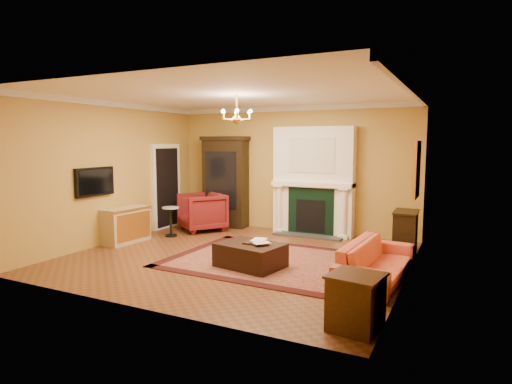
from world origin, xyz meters
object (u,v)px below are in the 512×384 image
Objects in this scene: coral_sofa at (377,255)px; pedestal_table at (171,219)px; wingback_armchair at (202,210)px; console_table at (405,233)px; end_table at (356,303)px; china_cabinet at (226,184)px; leather_ottoman at (250,255)px; commode at (125,225)px.

pedestal_table is at bearing 80.35° from coral_sofa.
wingback_armchair is 1.49× the size of pedestal_table.
console_table is at bearing -1.84° from coral_sofa.
end_table is at bearing -172.71° from coral_sofa.
china_cabinet is 6.45m from end_table.
console_table is 3.14m from leather_ottoman.
commode is 0.49× the size of coral_sofa.
wingback_armchair reaches higher than leather_ottoman.
leather_ottoman is (-2.26, -2.17, -0.18)m from console_table.
china_cabinet is 3.81m from leather_ottoman.
pedestal_table reaches higher than end_table.
commode is 0.94× the size of leather_ottoman.
leather_ottoman is (2.73, -1.37, -0.18)m from pedestal_table.
coral_sofa is at bearing 2.35° from commode.
coral_sofa is at bearing 93.71° from end_table.
china_cabinet is 4.60m from console_table.
pedestal_table is 1.04m from commode.
console_table is (5.51, 1.70, 0.02)m from commode.
end_table is (5.45, -2.13, -0.07)m from commode.
wingback_armchair is 6.09m from end_table.
end_table is (4.41, -4.64, -0.79)m from china_cabinet.
end_table is 0.78× the size of console_table.
end_table is (0.12, -1.90, -0.09)m from coral_sofa.
china_cabinet is at bearing 71.95° from pedestal_table.
pedestal_table is 5.06m from console_table.
china_cabinet is 2.74× the size of console_table.
end_table is at bearing -16.53° from commode.
pedestal_table is 0.67× the size of commode.
commode is 5.33m from coral_sofa.
wingback_armchair is at bearing 73.17° from pedestal_table.
end_table is at bearing -50.64° from china_cabinet.
end_table is at bearing -92.91° from console_table.
wingback_armchair is 0.92m from pedestal_table.
coral_sofa reaches higher than console_table.
leather_ottoman is (-2.08, -0.23, -0.19)m from coral_sofa.
console_table is at bearing 54.48° from leather_ottoman.
console_table is at bearing 89.10° from end_table.
china_cabinet reaches higher than leather_ottoman.
wingback_armchair is at bearing 177.05° from console_table.
wingback_armchair is 3.35m from leather_ottoman.
end_table is at bearing -3.32° from wingback_armchair.
pedestal_table is 0.85× the size of console_table.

